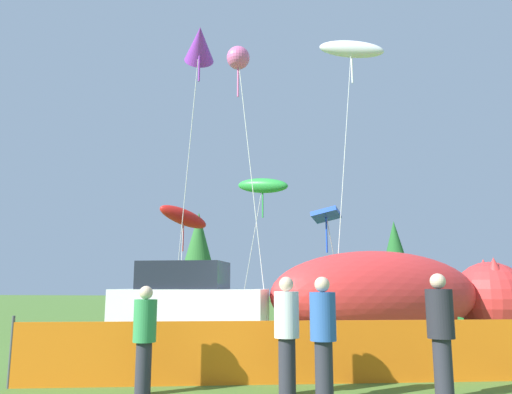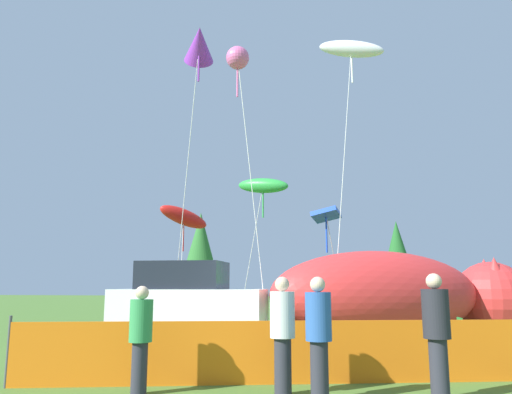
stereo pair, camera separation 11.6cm
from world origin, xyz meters
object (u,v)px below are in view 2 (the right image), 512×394
(parked_car, at_px, (188,305))
(spectator_in_blue_shirt, at_px, (319,332))
(kite_green_fish, at_px, (263,186))
(kite_white_ghost, at_px, (351,50))
(folding_chair, at_px, (454,334))
(kite_blue_box, at_px, (326,217))
(spectator_in_black_shirt, at_px, (283,330))
(kite_purple_delta, at_px, (199,45))
(kite_pink_octopus, at_px, (238,60))
(spectator_in_white_shirt, at_px, (141,334))
(kite_red_lizard, at_px, (184,217))
(spectator_in_yellow_shirt, at_px, (437,330))
(inflatable_cat, at_px, (402,298))

(parked_car, xyz_separation_m, spectator_in_blue_shirt, (3.84, -5.91, -0.14))
(parked_car, height_order, spectator_in_blue_shirt, parked_car)
(kite_green_fish, bearing_deg, kite_white_ghost, -32.17)
(folding_chair, distance_m, kite_white_ghost, 10.80)
(kite_blue_box, distance_m, kite_white_ghost, 6.17)
(spectator_in_blue_shirt, relative_size, kite_blue_box, 0.41)
(spectator_in_black_shirt, distance_m, kite_purple_delta, 11.60)
(kite_pink_octopus, bearing_deg, spectator_in_white_shirt, -89.99)
(parked_car, bearing_deg, kite_blue_box, 44.66)
(folding_chair, bearing_deg, spectator_in_black_shirt, 53.39)
(kite_purple_delta, bearing_deg, spectator_in_blue_shirt, -60.69)
(spectator_in_black_shirt, height_order, spectator_in_white_shirt, spectator_in_black_shirt)
(kite_red_lizard, bearing_deg, spectator_in_black_shirt, -64.02)
(spectator_in_white_shirt, xyz_separation_m, kite_pink_octopus, (-0.00, 6.98, 7.77))
(spectator_in_blue_shirt, bearing_deg, parked_car, 122.98)
(spectator_in_yellow_shirt, relative_size, kite_blue_box, 0.42)
(spectator_in_white_shirt, xyz_separation_m, kite_blue_box, (2.57, 9.73, 3.06))
(spectator_in_yellow_shirt, relative_size, kite_pink_octopus, 0.20)
(spectator_in_yellow_shirt, height_order, kite_white_ghost, kite_white_ghost)
(folding_chair, height_order, spectator_in_blue_shirt, spectator_in_blue_shirt)
(kite_purple_delta, xyz_separation_m, kite_green_fish, (1.39, 4.64, -3.91))
(spectator_in_black_shirt, height_order, kite_purple_delta, kite_purple_delta)
(spectator_in_blue_shirt, bearing_deg, kite_blue_box, 90.89)
(spectator_in_white_shirt, xyz_separation_m, kite_green_fish, (-0.01, 12.01, 4.67))
(kite_purple_delta, distance_m, kite_red_lizard, 6.37)
(parked_car, distance_m, kite_purple_delta, 8.49)
(folding_chair, xyz_separation_m, kite_purple_delta, (-6.99, 2.35, 8.95))
(kite_blue_box, bearing_deg, inflatable_cat, -27.27)
(inflatable_cat, relative_size, kite_blue_box, 2.02)
(spectator_in_white_shirt, bearing_deg, spectator_in_black_shirt, 8.47)
(spectator_in_black_shirt, xyz_separation_m, spectator_in_white_shirt, (-2.16, -0.32, -0.08))
(spectator_in_yellow_shirt, xyz_separation_m, kite_green_fish, (-4.44, 11.59, 4.57))
(spectator_in_black_shirt, distance_m, kite_red_lizard, 11.84)
(folding_chair, distance_m, kite_blue_box, 6.57)
(spectator_in_black_shirt, bearing_deg, kite_pink_octopus, 107.96)
(folding_chair, relative_size, kite_red_lizard, 0.19)
(kite_green_fish, bearing_deg, spectator_in_white_shirt, -89.98)
(kite_pink_octopus, bearing_deg, spectator_in_blue_shirt, -68.62)
(inflatable_cat, height_order, kite_white_ghost, kite_white_ghost)
(spectator_in_blue_shirt, bearing_deg, spectator_in_black_shirt, 152.65)
(kite_blue_box, bearing_deg, folding_chair, -57.36)
(spectator_in_blue_shirt, height_order, spectator_in_black_shirt, spectator_in_black_shirt)
(inflatable_cat, height_order, kite_purple_delta, kite_purple_delta)
(kite_red_lizard, bearing_deg, spectator_in_yellow_shirt, -54.43)
(spectator_in_blue_shirt, height_order, kite_purple_delta, kite_purple_delta)
(parked_car, height_order, spectator_in_white_shirt, parked_car)
(inflatable_cat, xyz_separation_m, kite_blue_box, (-2.26, 1.17, 2.73))
(spectator_in_yellow_shirt, xyz_separation_m, kite_pink_octopus, (-4.43, 6.57, 7.67))
(folding_chair, distance_m, kite_pink_octopus, 10.07)
(kite_blue_box, distance_m, kite_red_lizard, 5.48)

